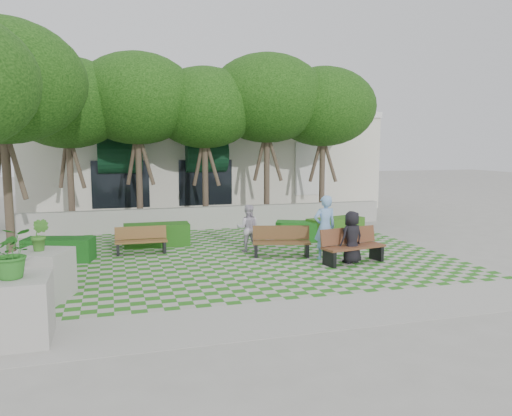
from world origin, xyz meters
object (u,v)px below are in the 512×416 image
object	(u,v)px
hedge_midright	(302,231)
planter_front	(15,296)
bench_mid	(281,242)
hedge_west	(59,250)
planter_back	(42,272)
bench_east	(352,246)
person_white	(248,228)
person_dark	(352,237)
hedge_east	(335,228)
hedge_midleft	(157,235)
bench_west	(141,241)
person_blue	(325,227)

from	to	relation	value
hedge_midright	planter_front	world-z (taller)	planter_front
bench_mid	hedge_west	xyz separation A→B (m)	(-6.53, 1.24, -0.10)
hedge_west	planter_back	world-z (taller)	planter_back
bench_east	planter_back	distance (m)	8.31
hedge_midright	person_white	bearing A→B (deg)	-150.19
planter_front	person_dark	size ratio (longest dim) A/B	1.34
planter_back	person_white	bearing A→B (deg)	31.84
hedge_west	planter_front	world-z (taller)	planter_front
hedge_midright	hedge_west	size ratio (longest dim) A/B	0.96
hedge_east	hedge_midright	distance (m)	1.30
bench_mid	person_white	xyz separation A→B (m)	(-0.80, 0.95, 0.31)
hedge_midright	hedge_midleft	world-z (taller)	hedge_midleft
bench_mid	person_white	world-z (taller)	person_white
planter_front	person_dark	xyz separation A→B (m)	(8.32, 3.68, -0.07)
bench_east	hedge_east	xyz separation A→B (m)	(1.23, 3.71, -0.11)
bench_east	bench_west	size ratio (longest dim) A/B	1.24
bench_east	bench_west	xyz separation A→B (m)	(-5.82, 3.02, -0.08)
bench_east	person_dark	distance (m)	0.28
hedge_east	person_blue	xyz separation A→B (m)	(-1.82, -3.06, 0.59)
bench_west	planter_back	world-z (taller)	planter_back
hedge_east	person_dark	distance (m)	3.97
bench_east	person_white	distance (m)	3.44
hedge_west	person_white	world-z (taller)	person_white
bench_east	person_white	bearing A→B (deg)	125.72
bench_west	person_dark	bearing A→B (deg)	-26.61
hedge_west	person_dark	distance (m)	8.62
hedge_midleft	person_white	distance (m)	3.26
hedge_midleft	person_dark	bearing A→B (deg)	-38.33
bench_east	person_blue	xyz separation A→B (m)	(-0.58, 0.65, 0.48)
bench_mid	planter_front	distance (m)	8.41
bench_mid	hedge_west	world-z (taller)	bench_mid
person_white	planter_back	bearing A→B (deg)	49.28
hedge_midleft	hedge_west	size ratio (longest dim) A/B	1.10
person_blue	person_dark	distance (m)	0.90
bench_west	planter_front	world-z (taller)	planter_front
bench_west	person_dark	xyz separation A→B (m)	(5.79, -3.05, 0.36)
person_blue	planter_front	bearing A→B (deg)	28.72
hedge_midleft	planter_front	world-z (taller)	planter_front
bench_east	planter_front	distance (m)	9.14
hedge_midleft	hedge_west	xyz separation A→B (m)	(-2.98, -1.44, -0.04)
hedge_midright	planter_front	size ratio (longest dim) A/B	0.92
bench_west	planter_back	distance (m)	4.86
hedge_midleft	planter_front	size ratio (longest dim) A/B	1.06
person_white	person_blue	bearing A→B (deg)	155.69
bench_mid	person_blue	size ratio (longest dim) A/B	0.96
bench_east	planter_back	xyz separation A→B (m)	(-8.22, -1.20, 0.12)
hedge_east	person_dark	bearing A→B (deg)	-108.70
hedge_west	person_white	size ratio (longest dim) A/B	1.30
planter_front	person_white	world-z (taller)	planter_front
bench_east	person_dark	xyz separation A→B (m)	(-0.03, -0.03, 0.27)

